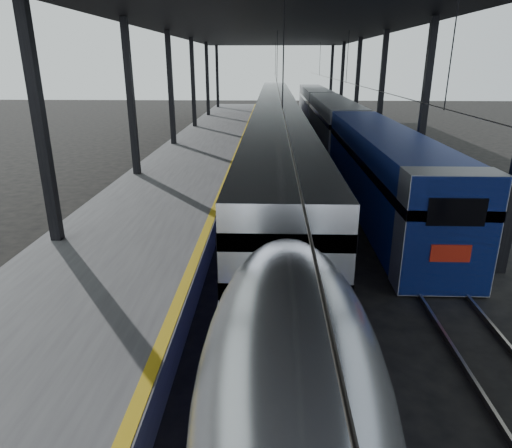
{
  "coord_description": "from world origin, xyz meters",
  "views": [
    {
      "loc": [
        1.67,
        -9.66,
        6.85
      ],
      "look_at": [
        1.21,
        3.98,
        2.0
      ],
      "focal_mm": 32.0,
      "sensor_mm": 36.0,
      "label": 1
    }
  ],
  "objects": [
    {
      "name": "platform",
      "position": [
        -3.5,
        20.0,
        0.5
      ],
      "size": [
        6.0,
        80.0,
        1.0
      ],
      "primitive_type": "cube",
      "color": "#4C4C4F",
      "rests_on": "ground"
    },
    {
      "name": "second_train",
      "position": [
        7.0,
        30.24,
        1.96
      ],
      "size": [
        2.81,
        56.05,
        3.87
      ],
      "color": "navy",
      "rests_on": "ground"
    },
    {
      "name": "canopy",
      "position": [
        1.9,
        20.0,
        9.12
      ],
      "size": [
        18.0,
        75.0,
        9.47
      ],
      "color": "black",
      "rests_on": "ground"
    },
    {
      "name": "ground",
      "position": [
        0.0,
        0.0,
        0.0
      ],
      "size": [
        160.0,
        160.0,
        0.0
      ],
      "primitive_type": "plane",
      "color": "black",
      "rests_on": "ground"
    },
    {
      "name": "tgv_train",
      "position": [
        2.0,
        23.42,
        1.97
      ],
      "size": [
        2.94,
        65.2,
        4.22
      ],
      "color": "#B5B8BD",
      "rests_on": "ground"
    },
    {
      "name": "rails",
      "position": [
        4.5,
        20.0,
        0.08
      ],
      "size": [
        6.52,
        80.0,
        0.16
      ],
      "color": "slate",
      "rests_on": "ground"
    },
    {
      "name": "yellow_strip",
      "position": [
        -0.7,
        20.0,
        1.0
      ],
      "size": [
        0.3,
        80.0,
        0.01
      ],
      "primitive_type": "cube",
      "color": "gold",
      "rests_on": "platform"
    }
  ]
}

